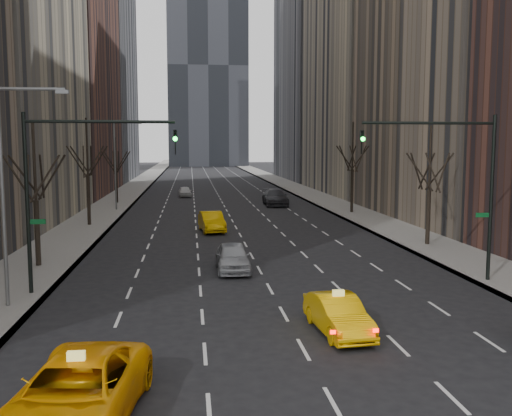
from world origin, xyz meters
name	(u,v)px	position (x,y,z in m)	size (l,w,h in m)	color
ground	(333,404)	(0.00, 0.00, 0.00)	(400.00, 400.00, 0.00)	black
sidewalk_left	(131,190)	(-12.25, 70.00, 0.07)	(4.50, 320.00, 0.15)	slate
sidewalk_right	(297,189)	(12.25, 70.00, 0.07)	(4.50, 320.00, 0.15)	slate
bld_left_far	(52,28)	(-21.50, 66.00, 22.00)	(14.00, 28.00, 44.00)	brown
bld_left_deep	(90,16)	(-21.50, 96.00, 30.00)	(14.00, 30.00, 60.00)	slate
bld_right_far	(373,10)	(21.50, 64.00, 25.00)	(14.00, 28.00, 50.00)	#BEB191
bld_right_deep	(322,26)	(21.50, 95.00, 29.00)	(14.00, 30.00, 58.00)	slate
tree_lw_b	(36,201)	(-12.00, 18.00, 3.72)	(3.36, 3.50, 7.82)	black
tree_lw_c	(88,178)	(-12.00, 34.00, 4.04)	(3.36, 3.50, 8.74)	black
tree_lw_d	(116,172)	(-12.00, 52.00, 3.56)	(3.36, 3.50, 7.36)	black
tree_rw_b	(429,190)	(12.00, 22.00, 3.72)	(3.36, 3.50, 7.82)	black
tree_rw_c	(352,172)	(12.00, 40.00, 4.04)	(3.36, 3.50, 8.74)	black
traffic_mast_left	(66,173)	(-9.11, 12.00, 5.49)	(6.69, 0.39, 8.00)	black
traffic_mast_right	(459,171)	(9.11, 12.00, 5.49)	(6.69, 0.39, 8.00)	black
streetlight_near	(11,173)	(-10.84, 10.00, 5.62)	(2.83, 0.22, 9.00)	slate
streetlight_far	(118,155)	(-10.84, 45.00, 5.62)	(2.83, 0.22, 9.00)	slate
taxi_suv	(76,394)	(-6.43, -0.44, 0.82)	(2.72, 5.89, 1.64)	#FFA805
taxi_sedan	(338,315)	(1.56, 5.50, 0.68)	(1.44, 4.14, 1.36)	#FFB905
silver_sedan_ahead	(233,257)	(-1.45, 16.03, 0.75)	(1.78, 4.41, 1.50)	gray
far_taxi	(212,222)	(-2.05, 30.04, 0.77)	(1.63, 4.68, 1.54)	#E2A504
far_suv_grey	(275,197)	(5.67, 48.35, 0.88)	(2.48, 6.10, 1.77)	#2A2A2F
far_car_white	(185,191)	(-4.38, 59.97, 0.66)	(1.57, 3.90, 1.33)	silver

